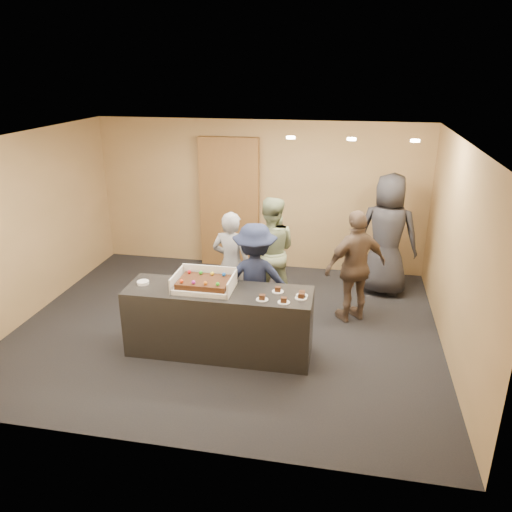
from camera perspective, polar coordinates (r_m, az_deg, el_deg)
name	(u,v)px	position (r m, az deg, el deg)	size (l,w,h in m)	color
room	(225,239)	(6.82, -3.51, 1.92)	(6.04, 6.00, 2.70)	black
serving_counter	(219,321)	(6.56, -4.23, -7.47)	(2.40, 0.70, 0.90)	black
storage_cabinet	(230,203)	(9.22, -3.04, 6.03)	(1.09, 0.15, 2.40)	brown
cake_box	(205,285)	(6.42, -5.87, -3.27)	(0.75, 0.52, 0.22)	white
sheet_cake	(204,282)	(6.37, -5.96, -2.97)	(0.64, 0.44, 0.12)	#32160B
plate_stack	(143,283)	(6.68, -12.79, -2.97)	(0.16, 0.16, 0.04)	white
slice_a	(262,298)	(6.08, 0.71, -4.83)	(0.15, 0.15, 0.07)	white
slice_b	(278,290)	(6.29, 2.51, -3.91)	(0.15, 0.15, 0.07)	white
slice_c	(284,301)	(6.02, 3.19, -5.14)	(0.15, 0.15, 0.07)	white
slice_d	(302,294)	(6.21, 5.27, -4.36)	(0.15, 0.15, 0.07)	white
slice_e	(301,297)	(6.14, 5.18, -4.63)	(0.15, 0.15, 0.07)	white
person_server_grey	(232,264)	(7.41, -2.81, -0.94)	(0.59, 0.39, 1.62)	#939498
person_sage_man	(270,252)	(7.74, 1.63, 0.51)	(0.84, 0.66, 1.74)	gray
person_navy_man	(255,280)	(6.86, -0.12, -2.77)	(1.05, 0.60, 1.62)	#1B233F
person_brown_extra	(356,267)	(7.37, 11.33, -1.20)	(0.99, 0.41, 1.68)	brown
person_dark_suit	(387,235)	(8.34, 14.76, 2.34)	(0.98, 0.64, 2.01)	#28272C
ceiling_spotlights	(352,139)	(6.80, 10.87, 12.99)	(1.72, 0.12, 0.03)	#FFEAC6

